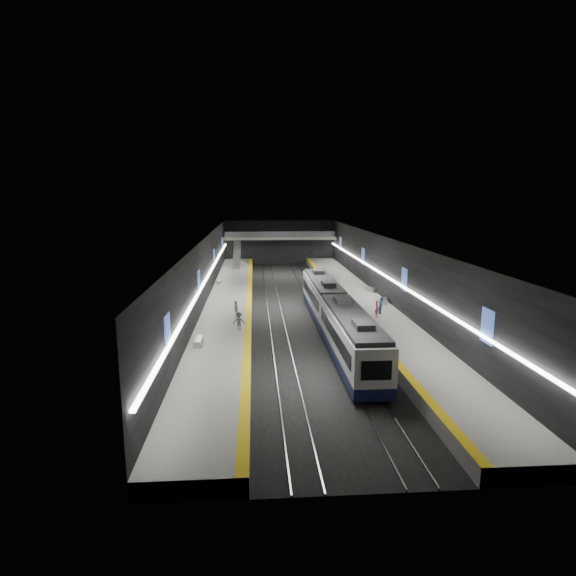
{
  "coord_description": "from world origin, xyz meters",
  "views": [
    {
      "loc": [
        -4.67,
        -53.25,
        12.64
      ],
      "look_at": [
        -0.87,
        0.24,
        2.2
      ],
      "focal_mm": 30.0,
      "sensor_mm": 36.0,
      "label": 1
    }
  ],
  "objects": [
    {
      "name": "bench_left_near",
      "position": [
        -9.15,
        -16.45,
        1.25
      ],
      "size": [
        0.59,
        2.04,
        0.5
      ],
      "primitive_type": "cube",
      "rotation": [
        0.0,
        0.0,
        -0.01
      ],
      "color": "#99999E",
      "rests_on": "platform_left"
    },
    {
      "name": "tile_surface_right",
      "position": [
        7.5,
        0.0,
        1.01
      ],
      "size": [
        5.0,
        70.0,
        0.02
      ],
      "primitive_type": "cube",
      "color": "#999994",
      "rests_on": "platform_right"
    },
    {
      "name": "mezzanine_bridge",
      "position": [
        0.0,
        32.93,
        5.04
      ],
      "size": [
        20.0,
        3.0,
        1.5
      ],
      "color": "gray",
      "rests_on": "wall_left"
    },
    {
      "name": "bench_left_far",
      "position": [
        -9.37,
        10.33,
        1.2
      ],
      "size": [
        0.67,
        1.67,
        0.4
      ],
      "primitive_type": "cube",
      "rotation": [
        0.0,
        0.0,
        -0.14
      ],
      "color": "#99999E",
      "rests_on": "platform_left"
    },
    {
      "name": "passenger_left_a",
      "position": [
        -6.46,
        -8.27,
        1.84
      ],
      "size": [
        0.56,
        1.04,
        1.68
      ],
      "primitive_type": "imported",
      "rotation": [
        0.0,
        0.0,
        -1.73
      ],
      "color": "beige",
      "rests_on": "platform_left"
    },
    {
      "name": "ground",
      "position": [
        0.0,
        0.0,
        0.0
      ],
      "size": [
        70.0,
        70.0,
        0.0
      ],
      "primitive_type": "plane",
      "color": "black",
      "rests_on": "ground"
    },
    {
      "name": "passenger_right_a",
      "position": [
        7.08,
        -8.87,
        1.8
      ],
      "size": [
        0.46,
        0.63,
        1.6
      ],
      "primitive_type": "imported",
      "rotation": [
        0.0,
        0.0,
        1.71
      ],
      "color": "#BD464C",
      "rests_on": "platform_right"
    },
    {
      "name": "bench_right_far",
      "position": [
        9.5,
        3.45,
        1.24
      ],
      "size": [
        1.15,
        2.05,
        0.48
      ],
      "primitive_type": "cube",
      "rotation": [
        0.0,
        0.0,
        0.32
      ],
      "color": "#99999E",
      "rests_on": "platform_right"
    },
    {
      "name": "passenger_right_b",
      "position": [
        7.88,
        -7.72,
        1.85
      ],
      "size": [
        0.97,
        1.03,
        1.69
      ],
      "primitive_type": "imported",
      "rotation": [
        0.0,
        0.0,
        1.04
      ],
      "color": "#5083AE",
      "rests_on": "platform_right"
    },
    {
      "name": "ceiling",
      "position": [
        0.0,
        0.0,
        8.0
      ],
      "size": [
        20.0,
        70.0,
        0.04
      ],
      "primitive_type": "cube",
      "rotation": [
        3.14,
        0.0,
        0.0
      ],
      "color": "beige",
      "rests_on": "wall_left"
    },
    {
      "name": "platform_left",
      "position": [
        -7.5,
        0.0,
        0.5
      ],
      "size": [
        5.0,
        70.0,
        1.0
      ],
      "primitive_type": "cube",
      "color": "slate",
      "rests_on": "ground"
    },
    {
      "name": "tile_surface_left",
      "position": [
        -7.5,
        0.0,
        1.01
      ],
      "size": [
        5.0,
        70.0,
        0.02
      ],
      "primitive_type": "cube",
      "color": "#999994",
      "rests_on": "platform_left"
    },
    {
      "name": "bench_right_near",
      "position": [
        9.5,
        -2.91,
        1.23
      ],
      "size": [
        0.89,
        1.99,
        0.47
      ],
      "primitive_type": "cube",
      "rotation": [
        0.0,
        0.0,
        -0.19
      ],
      "color": "#99999E",
      "rests_on": "platform_right"
    },
    {
      "name": "cove_light_right",
      "position": [
        9.8,
        0.0,
        3.8
      ],
      "size": [
        0.25,
        68.6,
        0.12
      ],
      "primitive_type": "cube",
      "color": "white",
      "rests_on": "wall_right"
    },
    {
      "name": "train",
      "position": [
        2.5,
        -11.56,
        2.2
      ],
      "size": [
        2.69,
        30.04,
        3.6
      ],
      "color": "#10153A",
      "rests_on": "ground"
    },
    {
      "name": "wall_right",
      "position": [
        10.0,
        0.0,
        4.0
      ],
      "size": [
        0.04,
        70.0,
        8.0
      ],
      "primitive_type": "cube",
      "color": "black",
      "rests_on": "ground"
    },
    {
      "name": "tactile_strip_right",
      "position": [
        5.3,
        0.0,
        1.02
      ],
      "size": [
        0.6,
        70.0,
        0.02
      ],
      "primitive_type": "cube",
      "color": "yellow",
      "rests_on": "platform_right"
    },
    {
      "name": "platform_right",
      "position": [
        7.5,
        0.0,
        0.5
      ],
      "size": [
        5.0,
        70.0,
        1.0
      ],
      "primitive_type": "cube",
      "color": "slate",
      "rests_on": "ground"
    },
    {
      "name": "cove_light_left",
      "position": [
        -9.8,
        0.0,
        3.8
      ],
      "size": [
        0.25,
        68.6,
        0.12
      ],
      "primitive_type": "cube",
      "color": "white",
      "rests_on": "wall_left"
    },
    {
      "name": "tactile_strip_left",
      "position": [
        -5.3,
        0.0,
        1.02
      ],
      "size": [
        0.6,
        70.0,
        0.02
      ],
      "primitive_type": "cube",
      "color": "yellow",
      "rests_on": "platform_left"
    },
    {
      "name": "wall_left",
      "position": [
        -10.0,
        0.0,
        4.0
      ],
      "size": [
        0.04,
        70.0,
        8.0
      ],
      "primitive_type": "cube",
      "color": "black",
      "rests_on": "ground"
    },
    {
      "name": "wall_back",
      "position": [
        0.0,
        35.0,
        4.0
      ],
      "size": [
        20.0,
        0.04,
        8.0
      ],
      "primitive_type": "cube",
      "color": "black",
      "rests_on": "ground"
    },
    {
      "name": "escalator",
      "position": [
        -7.5,
        26.0,
        2.9
      ],
      "size": [
        1.2,
        7.5,
        3.92
      ],
      "primitive_type": "cube",
      "rotation": [
        0.44,
        0.0,
        0.0
      ],
      "color": "#99999E",
      "rests_on": "platform_left"
    },
    {
      "name": "rails",
      "position": [
        -0.0,
        0.0,
        0.06
      ],
      "size": [
        6.52,
        70.0,
        0.12
      ],
      "color": "gray",
      "rests_on": "ground"
    },
    {
      "name": "ad_posters",
      "position": [
        -0.0,
        1.0,
        4.5
      ],
      "size": [
        19.94,
        53.5,
        2.2
      ],
      "color": "#3F63BE",
      "rests_on": "wall_left"
    },
    {
      "name": "passenger_left_b",
      "position": [
        -6.06,
        -12.63,
        1.8
      ],
      "size": [
        1.07,
        0.65,
        1.61
      ],
      "primitive_type": "imported",
      "rotation": [
        0.0,
        0.0,
        3.09
      ],
      "color": "#3D3C44",
      "rests_on": "platform_left"
    },
    {
      "name": "wall_front",
      "position": [
        0.0,
        -35.0,
        4.0
      ],
      "size": [
        20.0,
        0.04,
        8.0
      ],
      "primitive_type": "cube",
      "color": "black",
      "rests_on": "ground"
    }
  ]
}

